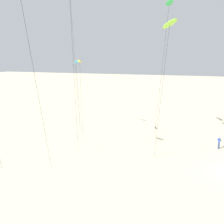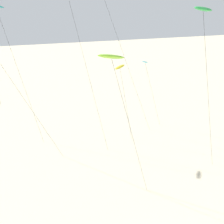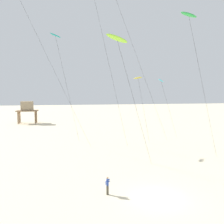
# 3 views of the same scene
# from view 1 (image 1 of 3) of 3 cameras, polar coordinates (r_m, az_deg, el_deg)

# --- Properties ---
(kite_lime) EXTENTS (6.40, 2.80, 15.73)m
(kite_lime) POSITION_cam_1_polar(r_m,az_deg,el_deg) (27.47, 11.96, 17.45)
(kite_lime) COLOR #8CD833
(kite_lime) RESTS_ON ground
(kite_yellow) EXTENTS (3.44, 1.54, 11.80)m
(kite_yellow) POSITION_cam_1_polar(r_m,az_deg,el_deg) (36.21, -6.78, 10.11)
(kite_yellow) COLOR yellow
(kite_yellow) RESTS_ON ground
(kite_cyan) EXTENTS (5.02, 2.21, 11.56)m
(kite_cyan) POSITION_cam_1_polar(r_m,az_deg,el_deg) (42.16, -7.49, 9.98)
(kite_cyan) COLOR #33BFE0
(kite_cyan) RESTS_ON ground
(kite_green) EXTENTS (7.32, 2.88, 18.94)m
(kite_green) POSITION_cam_1_polar(r_m,az_deg,el_deg) (36.99, 11.88, 21.20)
(kite_green) COLOR green
(kite_green) RESTS_ON ground
(kite_flyer_middle) EXTENTS (0.68, 0.67, 1.67)m
(kite_flyer_middle) POSITION_cam_1_polar(r_m,az_deg,el_deg) (39.11, 21.51, -5.94)
(kite_flyer_middle) COLOR navy
(kite_flyer_middle) RESTS_ON ground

